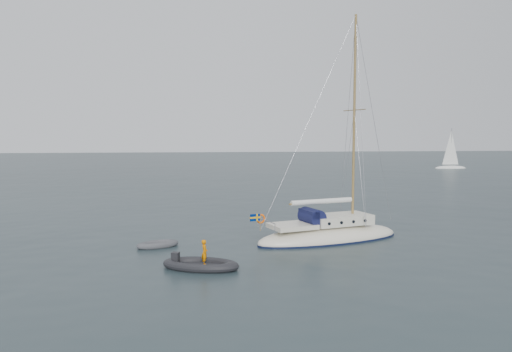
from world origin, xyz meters
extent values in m
plane|color=black|center=(0.00, 0.00, 0.00)|extent=(300.00, 300.00, 0.00)
ellipsoid|color=beige|center=(3.25, 0.79, 0.17)|extent=(10.09, 3.14, 1.68)
cube|color=beige|center=(4.04, 0.79, 1.32)|extent=(4.03, 2.13, 0.62)
cube|color=beige|center=(0.56, 0.79, 1.14)|extent=(2.69, 2.13, 0.28)
cylinder|color=#12153B|center=(1.96, 0.79, 1.63)|extent=(1.08, 1.85, 1.08)
cube|color=#12153B|center=(1.74, 0.79, 1.85)|extent=(0.50, 1.85, 0.45)
cylinder|color=olive|center=(5.05, 0.79, 7.73)|extent=(0.17, 0.17, 13.45)
cylinder|color=olive|center=(5.05, 0.79, 8.40)|extent=(0.06, 2.47, 0.06)
cylinder|color=olive|center=(2.69, 0.79, 2.52)|extent=(4.71, 0.11, 0.11)
cylinder|color=silver|center=(2.69, 0.79, 2.58)|extent=(4.38, 0.31, 0.31)
cylinder|color=gray|center=(-1.23, 0.79, 1.62)|extent=(0.04, 2.47, 0.04)
torus|color=#FF5C07|center=(-1.29, 1.46, 1.62)|extent=(0.61, 0.11, 0.61)
cylinder|color=olive|center=(-1.62, 0.79, 1.51)|extent=(0.03, 0.03, 1.01)
cube|color=#00185A|center=(-1.96, 0.79, 1.85)|extent=(0.67, 0.02, 0.43)
cube|color=#E6A60F|center=(-1.96, 0.79, 1.85)|extent=(0.69, 0.03, 0.10)
cube|color=#E6A60F|center=(-1.84, 0.79, 1.85)|extent=(0.10, 0.03, 0.45)
cylinder|color=black|center=(2.58, 1.87, 1.32)|extent=(0.20, 0.07, 0.20)
cylinder|color=black|center=(2.58, -0.28, 1.32)|extent=(0.20, 0.07, 0.20)
cylinder|color=black|center=(3.48, 1.87, 1.32)|extent=(0.20, 0.07, 0.20)
cylinder|color=black|center=(3.48, -0.28, 1.32)|extent=(0.20, 0.07, 0.20)
cylinder|color=black|center=(4.37, 1.87, 1.32)|extent=(0.20, 0.07, 0.20)
cylinder|color=black|center=(4.37, -0.28, 1.32)|extent=(0.20, 0.07, 0.20)
cylinder|color=black|center=(5.27, 1.87, 1.32)|extent=(0.20, 0.07, 0.20)
cylinder|color=black|center=(5.27, -0.28, 1.32)|extent=(0.20, 0.07, 0.20)
cube|color=#4A4B4F|center=(-7.60, 0.15, 0.11)|extent=(1.59, 0.65, 0.09)
cube|color=black|center=(-5.04, -5.02, 0.15)|extent=(2.51, 1.05, 0.13)
cube|color=black|center=(-6.40, -5.02, 0.47)|extent=(0.37, 0.37, 0.63)
imported|color=orange|center=(-4.83, -5.02, 0.85)|extent=(0.47, 0.57, 1.33)
ellipsoid|color=silver|center=(43.95, 61.68, 0.05)|extent=(6.23, 2.08, 1.04)
cylinder|color=gray|center=(43.95, 61.68, 4.15)|extent=(0.10, 0.10, 7.27)
cone|color=silver|center=(43.90, 61.68, 4.15)|extent=(3.32, 3.32, 6.75)
camera|label=1|loc=(-5.17, -30.19, 6.94)|focal=35.00mm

